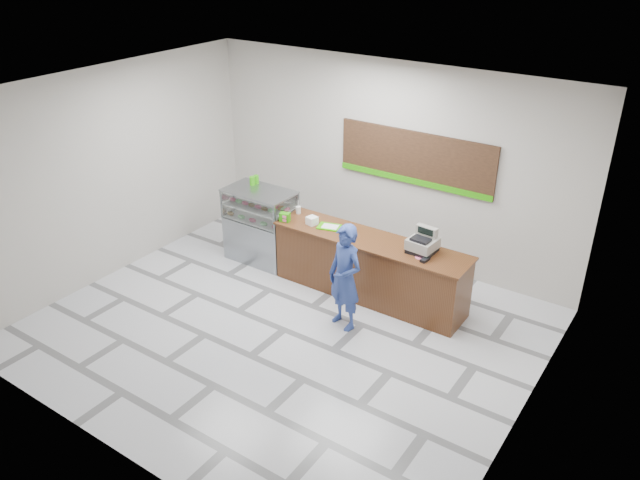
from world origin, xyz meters
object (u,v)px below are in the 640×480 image
Objects in this scene: serving_tray at (329,227)px; customer at (345,277)px; sales_counter at (369,268)px; display_case at (261,225)px; cash_register at (423,243)px.

customer is at bearing -61.65° from serving_tray.
display_case is at bearing -180.00° from sales_counter.
serving_tray is (-1.62, -0.10, -0.13)m from cash_register.
customer reaches higher than serving_tray.
display_case is 2.52m from customer.
cash_register reaches higher than sales_counter.
display_case is 3.11m from cash_register.
serving_tray reaches higher than sales_counter.
serving_tray is 0.25× the size of customer.
sales_counter is at bearing 0.00° from display_case.
display_case is (-2.22, -0.00, 0.16)m from sales_counter.
sales_counter is 0.93m from serving_tray.
cash_register is (0.85, 0.09, 0.65)m from sales_counter.
display_case is at bearing 163.94° from serving_tray.
display_case is at bearing -173.40° from cash_register.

